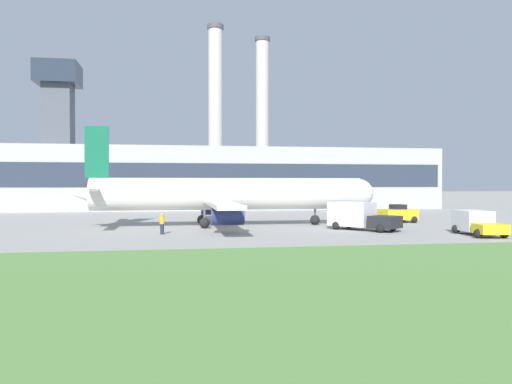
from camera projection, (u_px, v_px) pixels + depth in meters
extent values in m
plane|color=#999691|center=(198.00, 225.00, 48.43)|extent=(400.00, 400.00, 0.00)
cube|color=#5B8942|center=(269.00, 345.00, 12.43)|extent=(240.00, 37.00, 0.06)
cube|color=#B2B2B7|center=(188.00, 179.00, 81.04)|extent=(81.23, 14.24, 9.76)
cube|color=#2D3847|center=(189.00, 175.00, 73.96)|extent=(79.61, 0.16, 3.51)
cube|color=#4C515B|center=(58.00, 148.00, 77.68)|extent=(4.25, 4.25, 19.43)
cube|color=#283342|center=(58.00, 74.00, 77.50)|extent=(6.38, 6.38, 3.40)
cylinder|color=beige|center=(216.00, 115.00, 118.71)|extent=(3.40, 3.40, 40.83)
cylinder|color=#4C4C51|center=(215.00, 27.00, 118.37)|extent=(3.91, 3.91, 1.02)
cylinder|color=beige|center=(262.00, 121.00, 120.88)|extent=(3.15, 3.15, 38.60)
cylinder|color=#4C4C51|center=(262.00, 39.00, 120.56)|extent=(3.63, 3.63, 0.95)
cylinder|color=white|center=(230.00, 194.00, 47.75)|extent=(25.88, 3.04, 3.04)
sphere|color=white|center=(359.00, 193.00, 49.87)|extent=(2.89, 2.89, 2.89)
cone|color=white|center=(90.00, 194.00, 45.63)|extent=(3.35, 2.89, 2.89)
cube|color=#146647|center=(97.00, 152.00, 45.67)|extent=(2.13, 0.24, 4.73)
cube|color=white|center=(90.00, 190.00, 42.17)|extent=(0.97, 7.20, 0.20)
cube|color=white|center=(102.00, 189.00, 49.27)|extent=(0.97, 7.20, 0.20)
cube|color=white|center=(224.00, 205.00, 41.03)|extent=(2.15, 12.01, 0.36)
cube|color=white|center=(212.00, 200.00, 54.07)|extent=(2.15, 12.01, 0.36)
cylinder|color=navy|center=(228.00, 216.00, 40.78)|extent=(2.63, 1.52, 1.52)
cylinder|color=navy|center=(214.00, 208.00, 54.44)|extent=(2.63, 1.52, 1.52)
cylinder|color=#59595B|center=(315.00, 211.00, 49.15)|extent=(0.20, 0.20, 1.85)
sphere|color=black|center=(315.00, 220.00, 49.17)|extent=(0.96, 0.96, 0.96)
cylinder|color=#59595B|center=(205.00, 213.00, 45.26)|extent=(0.20, 0.20, 1.85)
sphere|color=black|center=(205.00, 223.00, 45.28)|extent=(0.96, 0.96, 0.96)
cylinder|color=#59595B|center=(202.00, 210.00, 49.44)|extent=(0.20, 0.20, 1.85)
sphere|color=black|center=(202.00, 220.00, 49.46)|extent=(0.96, 0.96, 0.96)
cube|color=yellow|center=(398.00, 214.00, 52.06)|extent=(3.88, 2.53, 1.08)
cube|color=black|center=(398.00, 207.00, 52.04)|extent=(1.45, 1.60, 0.50)
sphere|color=black|center=(414.00, 220.00, 51.49)|extent=(0.70, 0.70, 0.70)
sphere|color=black|center=(403.00, 218.00, 53.38)|extent=(0.70, 0.70, 0.70)
sphere|color=black|center=(392.00, 220.00, 50.75)|extent=(0.70, 0.70, 0.70)
sphere|color=black|center=(382.00, 219.00, 52.64)|extent=(0.70, 0.70, 0.70)
cube|color=yellow|center=(490.00, 229.00, 37.19)|extent=(2.26, 2.01, 0.74)
cube|color=silver|center=(473.00, 220.00, 39.89)|extent=(2.40, 3.29, 1.60)
sphere|color=black|center=(478.00, 234.00, 37.01)|extent=(0.70, 0.70, 0.70)
sphere|color=black|center=(504.00, 233.00, 37.13)|extent=(0.70, 0.70, 0.70)
sphere|color=black|center=(456.00, 229.00, 40.61)|extent=(0.70, 0.70, 0.70)
sphere|color=black|center=(480.00, 229.00, 40.73)|extent=(0.70, 0.70, 0.70)
cube|color=#232328|center=(385.00, 222.00, 41.99)|extent=(3.08, 3.08, 1.02)
cube|color=silver|center=(352.00, 214.00, 44.20)|extent=(4.04, 4.31, 2.12)
sphere|color=black|center=(380.00, 229.00, 41.12)|extent=(0.70, 0.70, 0.70)
sphere|color=black|center=(393.00, 227.00, 42.67)|extent=(0.70, 0.70, 0.70)
sphere|color=black|center=(336.00, 226.00, 44.08)|extent=(0.70, 0.70, 0.70)
sphere|color=black|center=(349.00, 224.00, 45.62)|extent=(0.70, 0.70, 0.70)
cylinder|color=#23283D|center=(162.00, 229.00, 39.90)|extent=(0.43, 0.43, 0.83)
cylinder|color=#F2A514|center=(162.00, 220.00, 39.89)|extent=(0.53, 0.53, 0.66)
sphere|color=tan|center=(162.00, 214.00, 39.88)|extent=(0.22, 0.22, 0.22)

